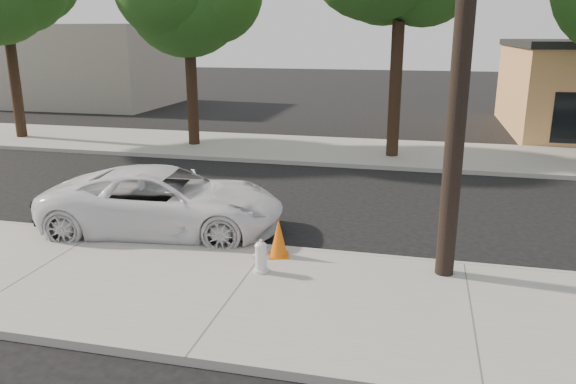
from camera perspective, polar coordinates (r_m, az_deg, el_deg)
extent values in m
plane|color=black|center=(13.99, 0.33, -2.98)|extent=(120.00, 120.00, 0.00)
cube|color=gray|center=(10.14, -5.32, -10.23)|extent=(90.00, 4.40, 0.15)
cube|color=gray|center=(22.06, 5.40, 4.18)|extent=(90.00, 5.00, 0.15)
cube|color=#9E9B93|center=(12.06, -1.96, -5.78)|extent=(90.00, 0.12, 0.16)
cube|color=gray|center=(40.20, -21.92, 11.89)|extent=(14.00, 8.00, 5.00)
cylinder|color=black|center=(10.21, 17.48, 15.88)|extent=(0.34, 0.34, 9.00)
cylinder|color=black|center=(27.03, -25.96, 9.81)|extent=(0.44, 0.44, 4.50)
cylinder|color=black|center=(23.05, -9.72, 10.06)|extent=(0.44, 0.44, 4.25)
cylinder|color=black|center=(20.81, 10.83, 10.10)|extent=(0.44, 0.44, 4.75)
imported|color=white|center=(13.31, -12.39, -0.92)|extent=(5.79, 3.24, 1.53)
cylinder|color=silver|center=(10.77, -2.75, -7.95)|extent=(0.29, 0.29, 0.05)
cylinder|color=silver|center=(10.68, -2.76, -6.85)|extent=(0.22, 0.22, 0.50)
ellipsoid|color=silver|center=(10.58, -2.78, -5.51)|extent=(0.24, 0.24, 0.17)
cylinder|color=silver|center=(10.66, -2.77, -6.60)|extent=(0.31, 0.12, 0.10)
cylinder|color=silver|center=(10.66, -2.77, -6.60)|extent=(0.14, 0.17, 0.13)
cube|color=#DE5E0B|center=(11.50, -0.95, -6.42)|extent=(0.50, 0.50, 0.02)
cone|color=#DE5E0B|center=(11.36, -0.96, -4.63)|extent=(0.44, 0.44, 0.79)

